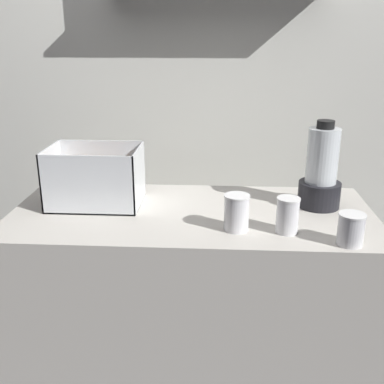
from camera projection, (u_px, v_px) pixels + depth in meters
counter at (192, 311)px, 1.94m from camera, size 1.40×0.64×0.90m
back_wall_unit at (201, 91)px, 2.39m from camera, size 2.60×0.24×2.50m
carrot_display_bin at (93, 186)px, 1.85m from camera, size 0.36×0.25×0.23m
blender_pitcher at (321, 173)px, 1.80m from camera, size 0.16×0.16×0.34m
juice_cup_orange_far_left at (237, 214)px, 1.61m from camera, size 0.09×0.09×0.13m
juice_cup_beet_left at (287, 218)px, 1.59m from camera, size 0.08×0.08×0.13m
juice_cup_carrot_middle at (351, 231)px, 1.50m from camera, size 0.09×0.09×0.11m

